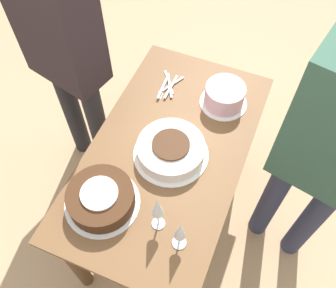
% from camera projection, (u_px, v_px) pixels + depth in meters
% --- Properties ---
extents(ground_plane, '(12.00, 12.00, 0.00)m').
position_uv_depth(ground_plane, '(168.00, 214.00, 2.39)').
color(ground_plane, tan).
extents(dining_table, '(1.25, 0.71, 0.76)m').
position_uv_depth(dining_table, '(168.00, 166.00, 1.87)').
color(dining_table, brown).
rests_on(dining_table, ground_plane).
extents(cake_center_white, '(0.35, 0.35, 0.09)m').
position_uv_depth(cake_center_white, '(171.00, 150.00, 1.70)').
color(cake_center_white, white).
rests_on(cake_center_white, dining_table).
extents(cake_front_chocolate, '(0.32, 0.32, 0.10)m').
position_uv_depth(cake_front_chocolate, '(101.00, 198.00, 1.56)').
color(cake_front_chocolate, white).
rests_on(cake_front_chocolate, dining_table).
extents(cake_back_decorated, '(0.24, 0.24, 0.12)m').
position_uv_depth(cake_back_decorated, '(224.00, 96.00, 1.86)').
color(cake_back_decorated, white).
rests_on(cake_back_decorated, dining_table).
extents(wine_glass_near, '(0.06, 0.06, 0.23)m').
position_uv_depth(wine_glass_near, '(158.00, 208.00, 1.41)').
color(wine_glass_near, silver).
rests_on(wine_glass_near, dining_table).
extents(wine_glass_far, '(0.06, 0.06, 0.20)m').
position_uv_depth(wine_glass_far, '(180.00, 231.00, 1.39)').
color(wine_glass_far, silver).
rests_on(wine_glass_far, dining_table).
extents(fork_pile, '(0.21, 0.12, 0.02)m').
position_uv_depth(fork_pile, '(168.00, 85.00, 1.96)').
color(fork_pile, silver).
rests_on(fork_pile, dining_table).
extents(person_cutting, '(0.31, 0.44, 1.66)m').
position_uv_depth(person_cutting, '(62.00, 43.00, 1.80)').
color(person_cutting, '#232328').
rests_on(person_cutting, ground_plane).
extents(person_watching, '(0.30, 0.44, 1.62)m').
position_uv_depth(person_watching, '(330.00, 151.00, 1.49)').
color(person_watching, '#2D334C').
rests_on(person_watching, ground_plane).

